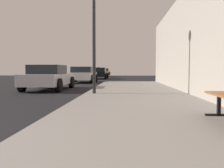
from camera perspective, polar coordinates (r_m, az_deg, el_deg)
sidewalk at (r=2.55m, az=14.70°, el=-18.75°), size 4.00×32.00×0.15m
street_lamp at (r=9.16m, az=-4.35°, el=15.76°), size 0.36×0.36×4.13m
car_silver at (r=12.66m, az=-14.85°, el=1.56°), size 1.96×4.09×1.27m
car_white at (r=19.39m, az=-6.96°, el=2.26°), size 2.00×4.04×1.27m
car_black at (r=27.01m, az=-3.18°, el=2.60°), size 1.97×4.14×1.27m
car_red at (r=36.31m, az=-3.19°, el=2.82°), size 2.06×4.19×1.43m
car_yellow at (r=45.10m, az=-1.81°, el=2.94°), size 2.01×4.50×1.27m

